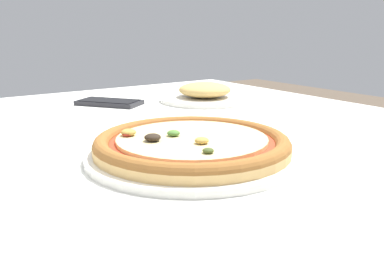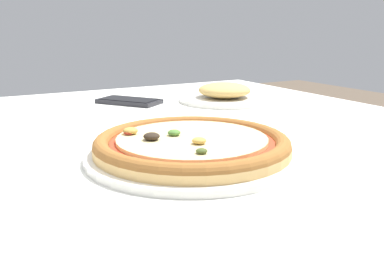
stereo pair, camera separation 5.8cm
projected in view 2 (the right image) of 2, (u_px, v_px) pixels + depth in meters
dining_table at (135, 199)px, 0.65m from camera, size 1.22×1.20×0.75m
pizza_plate at (192, 146)px, 0.58m from camera, size 0.29×0.29×0.04m
cell_phone at (129, 101)px, 0.99m from camera, size 0.14×0.16×0.01m
side_plate at (224, 94)px, 1.02m from camera, size 0.21×0.21×0.05m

